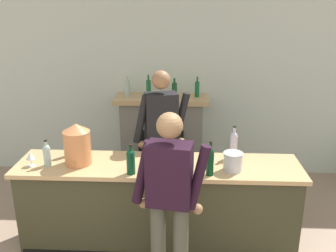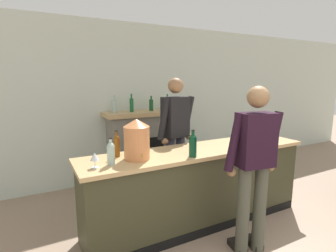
{
  "view_description": "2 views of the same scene",
  "coord_description": "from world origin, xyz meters",
  "views": [
    {
      "loc": [
        0.23,
        -1.56,
        2.55
      ],
      "look_at": [
        0.04,
        2.26,
        1.25
      ],
      "focal_mm": 40.0,
      "sensor_mm": 36.0,
      "label": 1
    },
    {
      "loc": [
        -1.81,
        -0.63,
        1.79
      ],
      "look_at": [
        -0.27,
        2.28,
        1.2
      ],
      "focal_mm": 28.0,
      "sensor_mm": 36.0,
      "label": 2
    }
  ],
  "objects": [
    {
      "name": "wine_glass_mid_counter",
      "position": [
        -1.31,
        1.8,
        1.06
      ],
      "size": [
        0.08,
        0.08,
        0.15
      ],
      "color": "silver",
      "rests_on": "bar_counter"
    },
    {
      "name": "wine_bottle_burgundy_dark",
      "position": [
        -1.14,
        1.82,
        1.08
      ],
      "size": [
        0.08,
        0.08,
        0.27
      ],
      "color": "#9FBBAE",
      "rests_on": "bar_counter"
    },
    {
      "name": "wine_bottle_port_short",
      "position": [
        0.47,
        1.68,
        1.11
      ],
      "size": [
        0.07,
        0.07,
        0.34
      ],
      "color": "#093217",
      "rests_on": "bar_counter"
    },
    {
      "name": "copper_dispenser",
      "position": [
        -0.85,
        1.88,
        1.17
      ],
      "size": [
        0.27,
        0.31,
        0.43
      ],
      "color": "#CD7D4A",
      "rests_on": "bar_counter"
    },
    {
      "name": "person_bartender",
      "position": [
        -0.04,
        2.47,
        1.01
      ],
      "size": [
        0.64,
        0.37,
        1.81
      ],
      "color": "#353545",
      "rests_on": "ground_plane"
    },
    {
      "name": "wine_bottle_riesling_slim",
      "position": [
        -0.28,
        1.67,
        1.09
      ],
      "size": [
        0.08,
        0.08,
        0.3
      ],
      "color": "#0A3922",
      "rests_on": "bar_counter"
    },
    {
      "name": "bar_counter",
      "position": [
        -0.04,
        1.9,
        0.48
      ],
      "size": [
        2.89,
        0.65,
        0.96
      ],
      "color": "#383722",
      "rests_on": "ground_plane"
    },
    {
      "name": "wine_glass_front_right",
      "position": [
        0.49,
        1.88,
        1.08
      ],
      "size": [
        0.09,
        0.09,
        0.17
      ],
      "color": "silver",
      "rests_on": "bar_counter"
    },
    {
      "name": "fireplace_stone",
      "position": [
        -0.11,
        3.56,
        0.64
      ],
      "size": [
        1.31,
        0.52,
        1.55
      ],
      "color": "gray",
      "rests_on": "ground_plane"
    },
    {
      "name": "wall_back_panel",
      "position": [
        0.0,
        3.82,
        1.38
      ],
      "size": [
        12.0,
        0.07,
        2.75
      ],
      "color": "silver",
      "rests_on": "ground_plane"
    },
    {
      "name": "wine_bottle_merlot_tall",
      "position": [
        -1.01,
        2.07,
        1.09
      ],
      "size": [
        0.07,
        0.07,
        0.29
      ],
      "color": "brown",
      "rests_on": "bar_counter"
    },
    {
      "name": "ice_bucket_steel",
      "position": [
        0.7,
        1.79,
        1.05
      ],
      "size": [
        0.19,
        0.19,
        0.19
      ],
      "color": "silver",
      "rests_on": "bar_counter"
    },
    {
      "name": "person_customer",
      "position": [
        0.11,
        1.17,
        0.96
      ],
      "size": [
        0.65,
        0.35,
        1.73
      ],
      "color": "#46473A",
      "rests_on": "ground_plane"
    },
    {
      "name": "wine_bottle_chardonnay_pale",
      "position": [
        0.74,
        2.11,
        1.11
      ],
      "size": [
        0.08,
        0.08,
        0.35
      ],
      "color": "#AFA6BA",
      "rests_on": "bar_counter"
    }
  ]
}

